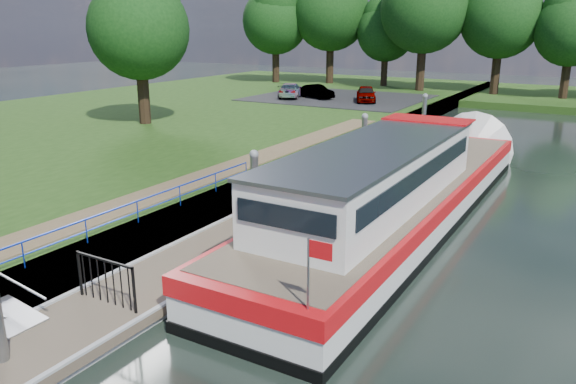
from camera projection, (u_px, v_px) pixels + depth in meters
The scene contains 15 objects.
ground at pixel (28, 365), 11.59m from camera, with size 160.00×160.00×0.00m, color black.
riverbank at pixel (59, 139), 32.62m from camera, with size 32.00×90.00×0.78m, color #1F3E11.
bank_edge at pixel (288, 173), 25.13m from camera, with size 1.10×90.00×0.78m, color #473D2D.
footpath at pixel (145, 198), 20.12m from camera, with size 1.60×40.00×0.05m, color brown.
carpark at pixel (339, 98), 48.13m from camera, with size 14.00×12.00×0.06m, color black.
blue_fence at pixel (56, 236), 15.03m from camera, with size 0.04×18.04×0.72m.
pontoon at pixel (318, 197), 22.29m from camera, with size 2.50×30.00×0.56m.
mooring_piles at pixel (318, 171), 21.98m from camera, with size 0.30×27.30×3.55m.
gate_panel at pixel (105, 275), 13.09m from camera, with size 1.85×0.05×1.15m.
barge at pixel (405, 189), 20.14m from camera, with size 4.36×21.15×4.78m.
horizon_trees at pixel (486, 12), 50.38m from camera, with size 54.38×10.03×12.87m.
bank_tree_a at pixel (139, 21), 33.96m from camera, with size 6.12×6.12×9.72m.
car_a at pixel (366, 94), 45.18m from camera, with size 1.50×3.74×1.27m, color #999999.
car_b at pixel (317, 92), 47.33m from camera, with size 1.20×3.43×1.13m, color #999999.
car_c at pixel (291, 90), 47.86m from camera, with size 1.73×4.26×1.24m, color #999999.
Camera 1 is at (9.75, -5.99, 6.72)m, focal length 35.00 mm.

